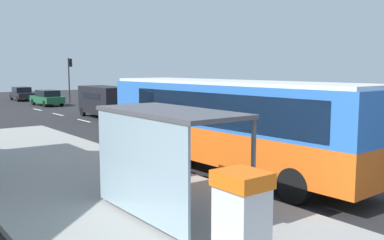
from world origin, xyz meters
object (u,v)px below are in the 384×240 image
Objects in this scene: recycling_bin_yellow at (136,153)px; white_van at (104,100)px; bus_shelter at (158,136)px; ticket_machine at (241,233)px; recycling_bin_red at (146,156)px; traffic_light_near_side at (70,73)px; bus at (228,120)px; recycling_bin_green at (169,163)px; sedan_near at (22,94)px; recycling_bin_orange at (157,159)px; sedan_far at (47,98)px.

white_van is at bearing 67.71° from recycling_bin_yellow.
ticket_machine is at bearing -103.76° from bus_shelter.
white_van is at bearing 67.20° from bus_shelter.
white_van is 17.53m from recycling_bin_red.
ticket_machine is 0.41× the size of traffic_light_near_side.
traffic_light_near_side is at bearing 77.42° from white_van.
white_van reaches higher than recycling_bin_red.
bus is at bearing 30.64° from bus_shelter.
recycling_bin_red is (0.00, 1.40, 0.00)m from recycling_bin_green.
bus reaches higher than white_van.
traffic_light_near_side reaches higher than sedan_near.
recycling_bin_red is at bearing -107.32° from traffic_light_near_side.
bus is 2.84m from recycling_bin_orange.
recycling_bin_red is (-6.40, -16.31, -0.69)m from white_van.
sedan_near is 37.13m from recycling_bin_yellow.
recycling_bin_orange is 1.00× the size of recycling_bin_red.
sedan_far is 30.36m from recycling_bin_orange.
sedan_far is 29.68m from recycling_bin_red.
sedan_near is at bearing 80.45° from recycling_bin_green.
bus is 33.33m from traffic_light_near_side.
bus_shelter reaches higher than sedan_far.
bus is at bearing 0.13° from recycling_bin_green.
recycling_bin_green is at bearing -106.62° from traffic_light_near_side.
bus_shelter is at bearing -122.46° from recycling_bin_orange.
sedan_near is at bearing 117.54° from traffic_light_near_side.
recycling_bin_yellow is 5.55m from bus_shelter.
recycling_bin_red is 0.70m from recycling_bin_yellow.
bus_shelter reaches higher than recycling_bin_red.
sedan_far is at bearing 75.36° from ticket_machine.
recycling_bin_red is at bearing 90.00° from recycling_bin_green.
sedan_near is 2.30× the size of ticket_machine.
ticket_machine is 2.04× the size of recycling_bin_yellow.
traffic_light_near_side is (7.22, 32.51, 1.29)m from bus.
traffic_light_near_side is (3.30, 14.81, 1.79)m from white_van.
recycling_bin_green is 0.70m from recycling_bin_orange.
ticket_machine is 0.48× the size of bus_shelter.
recycling_bin_red is at bearing -99.90° from sedan_near.
ticket_machine reaches higher than recycling_bin_yellow.
white_van is at bearing 70.13° from recycling_bin_green.
bus is at bearing -40.10° from recycling_bin_yellow.
sedan_near is 37.82m from recycling_bin_red.
white_van reaches higher than recycling_bin_green.
recycling_bin_orange is 0.70m from recycling_bin_red.
recycling_bin_red is at bearing 68.38° from ticket_machine.
bus is 18.14m from white_van.
bus_shelter is at bearing -149.36° from bus.
ticket_machine is 3.90m from bus_shelter.
bus_shelter is at bearing -108.66° from traffic_light_near_side.
sedan_near is 1.12× the size of bus_shelter.
bus is 2.76m from recycling_bin_green.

